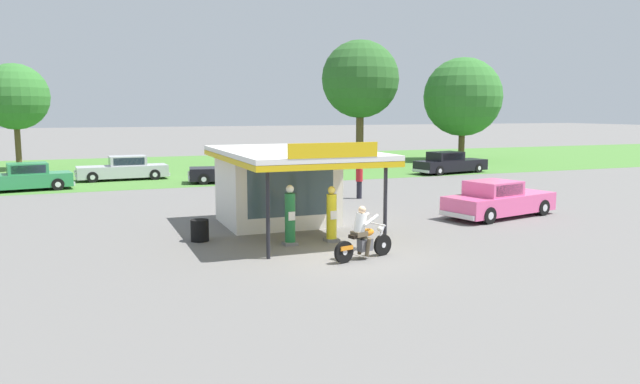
{
  "coord_description": "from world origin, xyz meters",
  "views": [
    {
      "loc": [
        -7.24,
        -16.28,
        4.31
      ],
      "look_at": [
        0.58,
        3.84,
        1.4
      ],
      "focal_mm": 34.01,
      "sensor_mm": 36.0,
      "label": 1
    }
  ],
  "objects_px": {
    "parked_car_back_row_centre": "(234,171)",
    "spare_tire_stack": "(200,230)",
    "gas_pump_offside": "(332,216)",
    "parked_car_back_row_centre_left": "(23,178)",
    "featured_classic_sedan": "(498,200)",
    "motorcycle_with_rider": "(363,237)",
    "parked_car_back_row_far_right": "(450,163)",
    "bystander_leaning_by_kiosk": "(359,180)",
    "gas_pump_nearside": "(290,218)",
    "parked_car_back_row_left": "(124,169)"
  },
  "relations": [
    {
      "from": "parked_car_back_row_far_right",
      "to": "gas_pump_nearside",
      "type": "bearing_deg",
      "value": -135.05
    },
    {
      "from": "gas_pump_nearside",
      "to": "parked_car_back_row_left",
      "type": "distance_m",
      "value": 21.68
    },
    {
      "from": "featured_classic_sedan",
      "to": "parked_car_back_row_left",
      "type": "height_order",
      "value": "same"
    },
    {
      "from": "gas_pump_offside",
      "to": "bystander_leaning_by_kiosk",
      "type": "bearing_deg",
      "value": 59.83
    },
    {
      "from": "parked_car_back_row_left",
      "to": "spare_tire_stack",
      "type": "xyz_separation_m",
      "value": [
        1.23,
        -19.7,
        -0.31
      ]
    },
    {
      "from": "parked_car_back_row_centre_left",
      "to": "bystander_leaning_by_kiosk",
      "type": "height_order",
      "value": "bystander_leaning_by_kiosk"
    },
    {
      "from": "parked_car_back_row_far_right",
      "to": "spare_tire_stack",
      "type": "xyz_separation_m",
      "value": [
        -20.04,
        -15.76,
        -0.32
      ]
    },
    {
      "from": "parked_car_back_row_far_right",
      "to": "parked_car_back_row_centre",
      "type": "relative_size",
      "value": 1.06
    },
    {
      "from": "bystander_leaning_by_kiosk",
      "to": "parked_car_back_row_centre_left",
      "type": "bearing_deg",
      "value": 149.41
    },
    {
      "from": "parked_car_back_row_centre_left",
      "to": "spare_tire_stack",
      "type": "relative_size",
      "value": 7.52
    },
    {
      "from": "gas_pump_offside",
      "to": "parked_car_back_row_centre",
      "type": "bearing_deg",
      "value": 87.36
    },
    {
      "from": "parked_car_back_row_left",
      "to": "parked_car_back_row_centre_left",
      "type": "bearing_deg",
      "value": -147.83
    },
    {
      "from": "motorcycle_with_rider",
      "to": "bystander_leaning_by_kiosk",
      "type": "height_order",
      "value": "bystander_leaning_by_kiosk"
    },
    {
      "from": "bystander_leaning_by_kiosk",
      "to": "spare_tire_stack",
      "type": "relative_size",
      "value": 2.35
    },
    {
      "from": "featured_classic_sedan",
      "to": "parked_car_back_row_far_right",
      "type": "distance_m",
      "value": 17.37
    },
    {
      "from": "gas_pump_offside",
      "to": "spare_tire_stack",
      "type": "relative_size",
      "value": 2.57
    },
    {
      "from": "motorcycle_with_rider",
      "to": "parked_car_back_row_left",
      "type": "xyz_separation_m",
      "value": [
        -5.21,
        23.93,
        0.02
      ]
    },
    {
      "from": "gas_pump_nearside",
      "to": "parked_car_back_row_centre_left",
      "type": "xyz_separation_m",
      "value": [
        -9.27,
        17.93,
        -0.22
      ]
    },
    {
      "from": "gas_pump_nearside",
      "to": "motorcycle_with_rider",
      "type": "xyz_separation_m",
      "value": [
        1.36,
        -2.6,
        -0.24
      ]
    },
    {
      "from": "gas_pump_nearside",
      "to": "featured_classic_sedan",
      "type": "xyz_separation_m",
      "value": [
        9.58,
        1.89,
        -0.22
      ]
    },
    {
      "from": "parked_car_back_row_centre_left",
      "to": "parked_car_back_row_left",
      "type": "xyz_separation_m",
      "value": [
        5.42,
        3.41,
        0.0
      ]
    },
    {
      "from": "motorcycle_with_rider",
      "to": "parked_car_back_row_left",
      "type": "height_order",
      "value": "motorcycle_with_rider"
    },
    {
      "from": "gas_pump_offside",
      "to": "parked_car_back_row_left",
      "type": "relative_size",
      "value": 0.33
    },
    {
      "from": "motorcycle_with_rider",
      "to": "spare_tire_stack",
      "type": "xyz_separation_m",
      "value": [
        -3.98,
        4.23,
        -0.29
      ]
    },
    {
      "from": "gas_pump_offside",
      "to": "parked_car_back_row_far_right",
      "type": "xyz_separation_m",
      "value": [
        15.98,
        17.39,
        -0.16
      ]
    },
    {
      "from": "parked_car_back_row_centre",
      "to": "spare_tire_stack",
      "type": "height_order",
      "value": "parked_car_back_row_centre"
    },
    {
      "from": "parked_car_back_row_centre_left",
      "to": "spare_tire_stack",
      "type": "height_order",
      "value": "parked_car_back_row_centre_left"
    },
    {
      "from": "gas_pump_offside",
      "to": "spare_tire_stack",
      "type": "xyz_separation_m",
      "value": [
        -4.07,
        1.64,
        -0.48
      ]
    },
    {
      "from": "gas_pump_offside",
      "to": "parked_car_back_row_centre_left",
      "type": "distance_m",
      "value": 20.89
    },
    {
      "from": "parked_car_back_row_centre_left",
      "to": "bystander_leaning_by_kiosk",
      "type": "distance_m",
      "value": 18.28
    },
    {
      "from": "featured_classic_sedan",
      "to": "parked_car_back_row_centre",
      "type": "bearing_deg",
      "value": 115.06
    },
    {
      "from": "parked_car_back_row_far_right",
      "to": "parked_car_back_row_left",
      "type": "height_order",
      "value": "parked_car_back_row_far_right"
    },
    {
      "from": "featured_classic_sedan",
      "to": "bystander_leaning_by_kiosk",
      "type": "xyz_separation_m",
      "value": [
        -3.12,
        6.74,
        0.24
      ]
    },
    {
      "from": "featured_classic_sedan",
      "to": "motorcycle_with_rider",
      "type": "bearing_deg",
      "value": -151.36
    },
    {
      "from": "motorcycle_with_rider",
      "to": "bystander_leaning_by_kiosk",
      "type": "distance_m",
      "value": 12.33
    },
    {
      "from": "gas_pump_nearside",
      "to": "bystander_leaning_by_kiosk",
      "type": "relative_size",
      "value": 1.16
    },
    {
      "from": "featured_classic_sedan",
      "to": "parked_car_back_row_far_right",
      "type": "height_order",
      "value": "parked_car_back_row_far_right"
    },
    {
      "from": "motorcycle_with_rider",
      "to": "featured_classic_sedan",
      "type": "height_order",
      "value": "motorcycle_with_rider"
    },
    {
      "from": "gas_pump_offside",
      "to": "motorcycle_with_rider",
      "type": "xyz_separation_m",
      "value": [
        -0.08,
        -2.6,
        -0.19
      ]
    },
    {
      "from": "parked_car_back_row_far_right",
      "to": "spare_tire_stack",
      "type": "height_order",
      "value": "parked_car_back_row_far_right"
    },
    {
      "from": "parked_car_back_row_left",
      "to": "bystander_leaning_by_kiosk",
      "type": "bearing_deg",
      "value": -50.93
    },
    {
      "from": "parked_car_back_row_left",
      "to": "gas_pump_offside",
      "type": "bearing_deg",
      "value": -76.06
    },
    {
      "from": "parked_car_back_row_far_right",
      "to": "parked_car_back_row_centre_left",
      "type": "height_order",
      "value": "parked_car_back_row_far_right"
    },
    {
      "from": "featured_classic_sedan",
      "to": "spare_tire_stack",
      "type": "xyz_separation_m",
      "value": [
        -12.2,
        -0.26,
        -0.31
      ]
    },
    {
      "from": "gas_pump_nearside",
      "to": "motorcycle_with_rider",
      "type": "bearing_deg",
      "value": -62.31
    },
    {
      "from": "parked_car_back_row_centre",
      "to": "parked_car_back_row_centre_left",
      "type": "relative_size",
      "value": 1.01
    },
    {
      "from": "parked_car_back_row_centre_left",
      "to": "gas_pump_offside",
      "type": "bearing_deg",
      "value": -59.14
    },
    {
      "from": "gas_pump_nearside",
      "to": "parked_car_back_row_centre",
      "type": "xyz_separation_m",
      "value": [
        2.26,
        17.56,
        -0.22
      ]
    },
    {
      "from": "gas_pump_nearside",
      "to": "parked_car_back_row_left",
      "type": "relative_size",
      "value": 0.34
    },
    {
      "from": "motorcycle_with_rider",
      "to": "parked_car_back_row_far_right",
      "type": "height_order",
      "value": "motorcycle_with_rider"
    }
  ]
}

